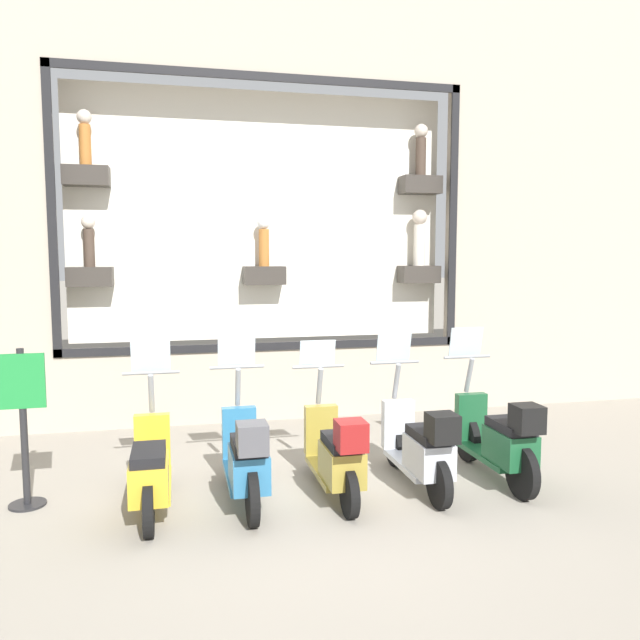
{
  "coord_description": "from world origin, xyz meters",
  "views": [
    {
      "loc": [
        -5.87,
        1.34,
        2.52
      ],
      "look_at": [
        1.72,
        -0.42,
        1.71
      ],
      "focal_mm": 35.0,
      "sensor_mm": 36.0,
      "label": 1
    }
  ],
  "objects_px": {
    "scooter_olive_2": "(336,455)",
    "scooter_teal_3": "(246,459)",
    "scooter_yellow_4": "(150,470)",
    "shop_sign_post": "(23,422)",
    "scooter_green_0": "(499,440)",
    "scooter_silver_1": "(421,447)"
  },
  "relations": [
    {
      "from": "scooter_teal_3",
      "to": "scooter_yellow_4",
      "type": "relative_size",
      "value": 1.01
    },
    {
      "from": "scooter_green_0",
      "to": "scooter_teal_3",
      "type": "bearing_deg",
      "value": 90.09
    },
    {
      "from": "scooter_teal_3",
      "to": "scooter_yellow_4",
      "type": "height_order",
      "value": "scooter_teal_3"
    },
    {
      "from": "scooter_green_0",
      "to": "scooter_olive_2",
      "type": "height_order",
      "value": "scooter_green_0"
    },
    {
      "from": "scooter_yellow_4",
      "to": "shop_sign_post",
      "type": "height_order",
      "value": "shop_sign_post"
    },
    {
      "from": "scooter_yellow_4",
      "to": "shop_sign_post",
      "type": "relative_size",
      "value": 1.12
    },
    {
      "from": "scooter_olive_2",
      "to": "scooter_teal_3",
      "type": "xyz_separation_m",
      "value": [
        0.01,
        0.93,
        0.02
      ]
    },
    {
      "from": "scooter_yellow_4",
      "to": "shop_sign_post",
      "type": "distance_m",
      "value": 1.37
    },
    {
      "from": "scooter_green_0",
      "to": "scooter_teal_3",
      "type": "distance_m",
      "value": 2.8
    },
    {
      "from": "scooter_olive_2",
      "to": "shop_sign_post",
      "type": "distance_m",
      "value": 3.16
    },
    {
      "from": "scooter_yellow_4",
      "to": "shop_sign_post",
      "type": "xyz_separation_m",
      "value": [
        0.43,
        1.23,
        0.44
      ]
    },
    {
      "from": "scooter_olive_2",
      "to": "scooter_yellow_4",
      "type": "height_order",
      "value": "scooter_yellow_4"
    },
    {
      "from": "scooter_green_0",
      "to": "scooter_silver_1",
      "type": "distance_m",
      "value": 0.93
    },
    {
      "from": "scooter_green_0",
      "to": "shop_sign_post",
      "type": "height_order",
      "value": "scooter_green_0"
    },
    {
      "from": "scooter_green_0",
      "to": "shop_sign_post",
      "type": "xyz_separation_m",
      "value": [
        0.48,
        4.96,
        0.37
      ]
    },
    {
      "from": "scooter_olive_2",
      "to": "scooter_yellow_4",
      "type": "distance_m",
      "value": 1.87
    },
    {
      "from": "scooter_silver_1",
      "to": "scooter_olive_2",
      "type": "xyz_separation_m",
      "value": [
        -0.01,
        0.93,
        -0.01
      ]
    },
    {
      "from": "scooter_silver_1",
      "to": "shop_sign_post",
      "type": "height_order",
      "value": "shop_sign_post"
    },
    {
      "from": "scooter_teal_3",
      "to": "scooter_yellow_4",
      "type": "xyz_separation_m",
      "value": [
        0.05,
        0.93,
        -0.06
      ]
    },
    {
      "from": "scooter_green_0",
      "to": "scooter_olive_2",
      "type": "distance_m",
      "value": 1.87
    },
    {
      "from": "scooter_green_0",
      "to": "scooter_yellow_4",
      "type": "xyz_separation_m",
      "value": [
        0.05,
        3.74,
        -0.07
      ]
    },
    {
      "from": "scooter_olive_2",
      "to": "scooter_teal_3",
      "type": "bearing_deg",
      "value": 89.26
    }
  ]
}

